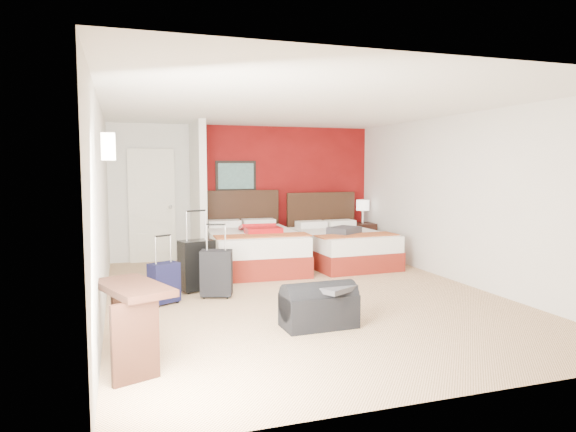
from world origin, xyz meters
name	(u,v)px	position (x,y,z in m)	size (l,w,h in m)	color
ground	(303,295)	(0.00, 0.00, 0.00)	(6.50, 6.50, 0.00)	#D4AE82
room_walls	(183,198)	(-1.40, 1.42, 1.26)	(5.02, 6.52, 2.50)	silver
red_accent_panel	(283,191)	(0.75, 3.23, 1.25)	(3.50, 0.04, 2.50)	maroon
partition_wall	(198,194)	(-1.00, 2.61, 1.25)	(0.12, 1.20, 2.50)	silver
entry_door	(152,206)	(-1.75, 3.20, 1.02)	(0.82, 0.06, 2.05)	silver
bed_left	(253,250)	(-0.18, 2.01, 0.32)	(1.48, 2.11, 0.63)	silver
bed_right	(342,248)	(1.43, 1.90, 0.29)	(1.35, 1.94, 0.58)	silver
red_suitcase_open	(260,229)	(-0.08, 1.91, 0.68)	(0.58, 0.80, 0.10)	#B20F13
jacket_bundle	(344,230)	(1.33, 1.60, 0.64)	(0.51, 0.40, 0.12)	#3C3C41
nightstand	(362,238)	(2.26, 2.78, 0.31)	(0.44, 0.44, 0.61)	black
table_lamp	(363,212)	(2.26, 2.78, 0.84)	(0.26, 0.26, 0.46)	silver
suitcase_black	(197,267)	(-1.31, 0.69, 0.34)	(0.46, 0.29, 0.68)	black
suitcase_charcoal	(216,275)	(-1.11, 0.27, 0.30)	(0.41, 0.25, 0.60)	black
suitcase_navy	(164,285)	(-1.80, 0.13, 0.25)	(0.36, 0.22, 0.49)	black
duffel_bag	(319,309)	(-0.29, -1.33, 0.20)	(0.79, 0.42, 0.40)	black
jacket_draped	(334,288)	(-0.14, -1.38, 0.43)	(0.42, 0.35, 0.06)	#3D3D42
desk	(134,325)	(-2.21, -1.85, 0.36)	(0.43, 0.87, 0.72)	black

